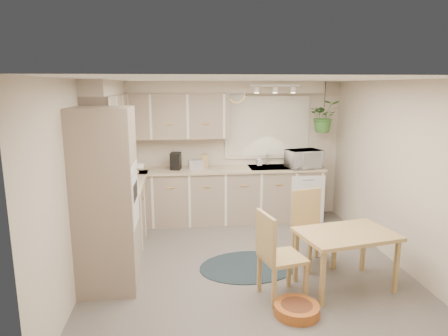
{
  "coord_description": "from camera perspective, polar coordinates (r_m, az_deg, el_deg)",
  "views": [
    {
      "loc": [
        -0.82,
        -4.83,
        2.33
      ],
      "look_at": [
        -0.23,
        0.55,
        1.21
      ],
      "focal_mm": 32.0,
      "sensor_mm": 36.0,
      "label": 1
    }
  ],
  "objects": [
    {
      "name": "upper_cab_back",
      "position": [
        6.78,
        -7.8,
        7.34
      ],
      "size": [
        2.0,
        0.35,
        0.75
      ],
      "primitive_type": "cube",
      "color": "gray",
      "rests_on": "wall_back"
    },
    {
      "name": "wall_clock",
      "position": [
        6.97,
        1.8,
        10.48
      ],
      "size": [
        0.3,
        0.03,
        0.3
      ],
      "primitive_type": "cylinder",
      "rotation": [
        1.57,
        0.0,
        0.0
      ],
      "color": "#EBB853",
      "rests_on": "wall_back"
    },
    {
      "name": "oven_stack",
      "position": [
        4.72,
        -16.49,
        -4.5
      ],
      "size": [
        0.65,
        0.65,
        2.1
      ],
      "primitive_type": "cube",
      "color": "gray",
      "rests_on": "floor"
    },
    {
      "name": "dishwasher_front",
      "position": [
        6.93,
        11.86,
        -4.48
      ],
      "size": [
        0.58,
        0.02,
        0.83
      ],
      "primitive_type": "cube",
      "color": "silver",
      "rests_on": "base_cab_back"
    },
    {
      "name": "chair_back",
      "position": [
        5.37,
        12.77,
        -8.6
      ],
      "size": [
        0.57,
        0.57,
        0.98
      ],
      "primitive_type": "cube",
      "rotation": [
        0.0,
        0.0,
        3.42
      ],
      "color": "tan",
      "rests_on": "floor"
    },
    {
      "name": "chair_left",
      "position": [
        4.54,
        8.37,
        -12.2
      ],
      "size": [
        0.56,
        0.56,
        0.99
      ],
      "primitive_type": "cube",
      "rotation": [
        0.0,
        0.0,
        -1.35
      ],
      "color": "tan",
      "rests_on": "floor"
    },
    {
      "name": "sink",
      "position": [
        6.95,
        6.53,
        -0.22
      ],
      "size": [
        0.7,
        0.48,
        0.1
      ],
      "primitive_type": "cube",
      "color": "#B2B5BA",
      "rests_on": "counter_back"
    },
    {
      "name": "coffee_maker",
      "position": [
        6.75,
        -6.91,
        1.0
      ],
      "size": [
        0.2,
        0.23,
        0.29
      ],
      "primitive_type": "cube",
      "rotation": [
        0.0,
        0.0,
        -0.19
      ],
      "color": "black",
      "rests_on": "counter_back"
    },
    {
      "name": "pet_bed",
      "position": [
        4.44,
        10.33,
        -19.26
      ],
      "size": [
        0.51,
        0.51,
        0.11
      ],
      "primitive_type": "cylinder",
      "rotation": [
        0.0,
        0.0,
        0.08
      ],
      "color": "#B36423",
      "rests_on": "floor"
    },
    {
      "name": "range_hood",
      "position": [
        5.29,
        -15.71,
        1.17
      ],
      "size": [
        0.4,
        0.6,
        0.14
      ],
      "primitive_type": "cube",
      "color": "silver",
      "rests_on": "upper_cab_left"
    },
    {
      "name": "floor",
      "position": [
        5.43,
        3.16,
        -13.71
      ],
      "size": [
        4.2,
        4.2,
        0.0
      ],
      "primitive_type": "plane",
      "color": "#5F5954",
      "rests_on": "ground"
    },
    {
      "name": "counter_back",
      "position": [
        6.8,
        -0.86,
        -0.25
      ],
      "size": [
        3.64,
        0.64,
        0.04
      ],
      "primitive_type": "cube",
      "color": "tan",
      "rests_on": "base_cab_back"
    },
    {
      "name": "knife_block",
      "position": [
        6.81,
        -2.78,
        0.98
      ],
      "size": [
        0.11,
        0.11,
        0.24
      ],
      "primitive_type": "cube",
      "rotation": [
        0.0,
        0.0,
        -0.02
      ],
      "color": "tan",
      "rests_on": "counter_back"
    },
    {
      "name": "wall_front",
      "position": [
        3.07,
        9.88,
        -10.02
      ],
      "size": [
        4.0,
        0.04,
        2.4
      ],
      "primitive_type": "cube",
      "color": "#C1B49F",
      "rests_on": "floor"
    },
    {
      "name": "track_light_bar",
      "position": [
        6.56,
        7.32,
        11.63
      ],
      "size": [
        0.8,
        0.04,
        0.04
      ],
      "primitive_type": "cube",
      "color": "silver",
      "rests_on": "ceiling"
    },
    {
      "name": "toaster",
      "position": [
        6.79,
        -3.98,
        0.53
      ],
      "size": [
        0.27,
        0.17,
        0.15
      ],
      "primitive_type": "cube",
      "rotation": [
        0.0,
        0.0,
        0.1
      ],
      "color": "#B2B5BA",
      "rests_on": "counter_back"
    },
    {
      "name": "hanging_plant",
      "position": [
        6.99,
        14.06,
        6.69
      ],
      "size": [
        0.54,
        0.58,
        0.42
      ],
      "primitive_type": "imported",
      "rotation": [
        0.0,
        0.0,
        -0.1
      ],
      "color": "#35692A",
      "rests_on": "ceiling"
    },
    {
      "name": "braided_rug",
      "position": [
        5.39,
        3.52,
        -13.86
      ],
      "size": [
        1.4,
        1.11,
        0.01
      ],
      "primitive_type": "ellipsoid",
      "rotation": [
        0.0,
        0.0,
        0.11
      ],
      "color": "black",
      "rests_on": "floor"
    },
    {
      "name": "window_frame",
      "position": [
        7.11,
        6.17,
        5.76
      ],
      "size": [
        1.5,
        0.02,
        1.1
      ],
      "primitive_type": "cube",
      "color": "beige",
      "rests_on": "wall_back"
    },
    {
      "name": "wall_right",
      "position": [
        5.71,
        23.53,
        -0.68
      ],
      "size": [
        0.04,
        4.2,
        2.4
      ],
      "primitive_type": "cube",
      "color": "#C1B49F",
      "rests_on": "floor"
    },
    {
      "name": "soffit_back",
      "position": [
        6.81,
        -1.03,
        11.47
      ],
      "size": [
        3.6,
        0.3,
        0.2
      ],
      "primitive_type": "cube",
      "color": "#C1B49F",
      "rests_on": "wall_back"
    },
    {
      "name": "cooktop",
      "position": [
        5.38,
        -15.23,
        -3.59
      ],
      "size": [
        0.52,
        0.58,
        0.02
      ],
      "primitive_type": "cube",
      "color": "silver",
      "rests_on": "counter_left"
    },
    {
      "name": "base_cab_left",
      "position": [
        6.07,
        -14.35,
        -6.68
      ],
      "size": [
        0.6,
        1.85,
        0.9
      ],
      "primitive_type": "cube",
      "color": "gray",
      "rests_on": "floor"
    },
    {
      "name": "counter_left",
      "position": [
        5.94,
        -14.48,
        -2.38
      ],
      "size": [
        0.64,
        1.89,
        0.04
      ],
      "primitive_type": "cube",
      "color": "tan",
      "rests_on": "base_cab_left"
    },
    {
      "name": "wall_back",
      "position": [
        7.07,
        0.51,
        2.53
      ],
      "size": [
        4.0,
        0.04,
        2.4
      ],
      "primitive_type": "cube",
      "color": "#C1B49F",
      "rests_on": "floor"
    },
    {
      "name": "soap_bottle",
      "position": [
        7.05,
        5.06,
        0.63
      ],
      "size": [
        0.1,
        0.18,
        0.08
      ],
      "primitive_type": "imported",
      "rotation": [
        0.0,
        0.0,
        0.12
      ],
      "color": "silver",
      "rests_on": "counter_back"
    },
    {
      "name": "soffit_left",
      "position": [
        5.92,
        -16.56,
        10.97
      ],
      "size": [
        0.3,
        2.0,
        0.2
      ],
      "primitive_type": "cube",
      "color": "#C1B49F",
      "rests_on": "wall_left"
    },
    {
      "name": "base_cab_back",
      "position": [
        6.92,
        -0.86,
        -4.04
      ],
      "size": [
        3.6,
        0.6,
        0.9
      ],
      "primitive_type": "cube",
      "color": "gray",
      "rests_on": "floor"
    },
    {
      "name": "wall_left",
      "position": [
        5.1,
        -19.45,
        -1.74
      ],
      "size": [
        0.04,
        4.2,
        2.4
      ],
      "primitive_type": "cube",
      "color": "#C1B49F",
      "rests_on": "floor"
    },
    {
      "name": "microwave",
      "position": [
        6.96,
        11.31,
        1.57
      ],
      "size": [
        0.62,
        0.43,
        0.38
      ],
      "primitive_type": "imported",
      "rotation": [
        0.0,
        0.0,
        0.23
      ],
      "color": "silver",
      "rests_on": "counter_back"
    },
    {
      "name": "ceiling",
      "position": [
        4.9,
        3.48,
        12.53
      ],
      "size": [
        4.2,
        4.2,
        0.0
      ],
      "primitive_type": "plane",
      "color": "white",
      "rests_on": "wall_back"
    },
    {
      "name": "upper_cab_left",
      "position": [
        5.94,
        -16.05,
        6.4
      ],
      "size": [
        0.35,
        2.0,
        0.75
      ],
      "primitive_type": "cube",
      "color": "gray",
      "rests_on": "wall_left"
    },
    {
      "name": "window_blinds",
      "position": [
        7.11,
        6.19,
        5.76
      ],
      "size": [
        1.4,
        0.02,
        1.0
      ],
      "primitive_type": "cube",
      "color": "white",
      "rests_on": "wall_back"
    },
    {
      "name": "dining_table",
      "position": [
        4.97,
        16.88,
        -12.43
      ],
      "size": [
        1.19,
        0.91,
        0.67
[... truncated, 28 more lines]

